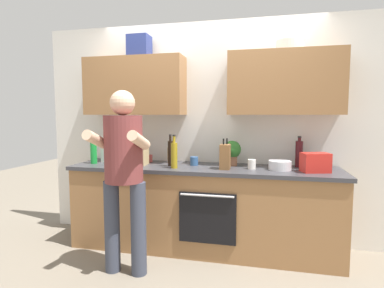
% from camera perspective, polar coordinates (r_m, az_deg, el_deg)
% --- Properties ---
extents(ground_plane, '(12.00, 12.00, 0.00)m').
position_cam_1_polar(ground_plane, '(3.55, 1.88, -18.71)').
color(ground_plane, '#756B5B').
extents(back_wall_unit, '(4.00, 0.38, 2.50)m').
position_cam_1_polar(back_wall_unit, '(3.50, 2.78, 6.16)').
color(back_wall_unit, silver).
rests_on(back_wall_unit, ground).
extents(counter, '(2.84, 0.67, 0.90)m').
position_cam_1_polar(counter, '(3.38, 1.91, -11.73)').
color(counter, olive).
rests_on(counter, ground).
extents(person_standing, '(0.49, 0.45, 1.66)m').
position_cam_1_polar(person_standing, '(2.83, -12.53, -4.21)').
color(person_standing, '#383D4C').
rests_on(person_standing, ground).
extents(bottle_hotsauce, '(0.05, 0.05, 0.32)m').
position_cam_1_polar(bottle_hotsauce, '(3.47, -13.50, -1.56)').
color(bottle_hotsauce, red).
rests_on(bottle_hotsauce, counter).
extents(bottle_wine, '(0.08, 0.08, 0.33)m').
position_cam_1_polar(bottle_wine, '(3.43, 19.18, -1.67)').
color(bottle_wine, '#471419').
rests_on(bottle_wine, counter).
extents(bottle_oil, '(0.07, 0.07, 0.35)m').
position_cam_1_polar(bottle_oil, '(3.18, -3.32, -1.97)').
color(bottle_oil, olive).
rests_on(bottle_oil, counter).
extents(bottle_syrup, '(0.08, 0.08, 0.23)m').
position_cam_1_polar(bottle_syrup, '(3.55, -3.91, -1.99)').
color(bottle_syrup, '#8C4C14').
rests_on(bottle_syrup, counter).
extents(bottle_soda, '(0.07, 0.07, 0.32)m').
position_cam_1_polar(bottle_soda, '(3.65, -17.74, -1.37)').
color(bottle_soda, '#198C33').
rests_on(bottle_soda, counter).
extents(bottle_soy, '(0.05, 0.05, 0.34)m').
position_cam_1_polar(bottle_soy, '(3.30, -4.03, -1.62)').
color(bottle_soy, black).
rests_on(bottle_soy, counter).
extents(bottle_juice, '(0.05, 0.05, 0.23)m').
position_cam_1_polar(bottle_juice, '(3.73, -11.33, -1.81)').
color(bottle_juice, orange).
rests_on(bottle_juice, counter).
extents(cup_ceramic, '(0.07, 0.07, 0.08)m').
position_cam_1_polar(cup_ceramic, '(3.63, -7.89, -2.66)').
color(cup_ceramic, '#BF4C47').
rests_on(cup_ceramic, counter).
extents(cup_coffee, '(0.08, 0.08, 0.10)m').
position_cam_1_polar(cup_coffee, '(3.19, 11.00, -3.70)').
color(cup_coffee, white).
rests_on(cup_coffee, counter).
extents(cup_tea, '(0.09, 0.09, 0.09)m').
position_cam_1_polar(cup_tea, '(3.37, 0.40, -3.17)').
color(cup_tea, '#33598C').
rests_on(cup_tea, counter).
extents(mixing_bowl, '(0.22, 0.22, 0.09)m').
position_cam_1_polar(mixing_bowl, '(3.21, 15.95, -3.80)').
color(mixing_bowl, silver).
rests_on(mixing_bowl, counter).
extents(knife_block, '(0.10, 0.14, 0.31)m').
position_cam_1_polar(knife_block, '(3.14, 6.14, -2.34)').
color(knife_block, brown).
rests_on(knife_block, counter).
extents(potted_herb, '(0.19, 0.19, 0.27)m').
position_cam_1_polar(potted_herb, '(3.36, 7.44, -1.31)').
color(potted_herb, '#9E6647').
rests_on(potted_herb, counter).
extents(grocery_bag_crisps, '(0.29, 0.23, 0.19)m').
position_cam_1_polar(grocery_bag_crisps, '(3.19, 21.84, -3.20)').
color(grocery_bag_crisps, red).
rests_on(grocery_bag_crisps, counter).
extents(grocery_bag_produce, '(0.22, 0.19, 0.18)m').
position_cam_1_polar(grocery_bag_produce, '(3.72, -14.54, -1.80)').
color(grocery_bag_produce, silver).
rests_on(grocery_bag_produce, counter).
extents(grocery_bag_bread, '(0.21, 0.20, 0.20)m').
position_cam_1_polar(grocery_bag_bread, '(3.44, -9.96, -2.17)').
color(grocery_bag_bread, tan).
rests_on(grocery_bag_bread, counter).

